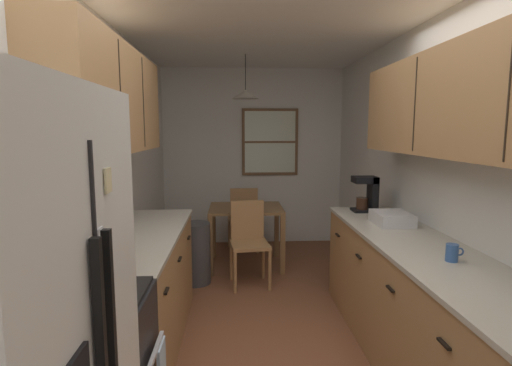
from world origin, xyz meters
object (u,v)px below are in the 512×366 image
object	(u,v)px
dining_table	(246,217)
storage_canister	(111,245)
dish_rack	(392,218)
trash_bin	(196,253)
microwave_over_range	(33,133)
mug_spare	(452,253)
table_serving_bowl	(243,204)
dining_chair_near	(249,238)
dining_chair_far	(243,216)
coffee_maker	(368,193)

from	to	relation	value
dining_table	storage_canister	distance (m)	2.63
dish_rack	storage_canister	bearing A→B (deg)	-157.94
trash_bin	storage_canister	world-z (taller)	storage_canister
microwave_over_range	dish_rack	distance (m)	2.67
mug_spare	table_serving_bowl	xyz separation A→B (m)	(-1.18, 2.61, -0.19)
trash_bin	storage_canister	distance (m)	2.04
dining_table	table_serving_bowl	size ratio (longest dim) A/B	5.07
storage_canister	table_serving_bowl	bearing A→B (deg)	71.44
microwave_over_range	dining_table	size ratio (longest dim) A/B	0.71
dining_table	storage_canister	bearing A→B (deg)	-109.43
dining_chair_near	mug_spare	distance (m)	2.34
microwave_over_range	dining_chair_near	world-z (taller)	microwave_over_range
microwave_over_range	dining_chair_far	world-z (taller)	microwave_over_range
dining_chair_near	table_serving_bowl	xyz separation A→B (m)	(-0.04, 0.61, 0.27)
dining_chair_near	storage_canister	xyz separation A→B (m)	(-0.88, -1.88, 0.50)
coffee_maker	trash_bin	bearing A→B (deg)	161.64
dining_chair_near	table_serving_bowl	bearing A→B (deg)	94.16
microwave_over_range	storage_canister	world-z (taller)	microwave_over_range
dining_chair_near	mug_spare	bearing A→B (deg)	-60.39
dining_table	dining_chair_near	distance (m)	0.58
trash_bin	storage_canister	xyz separation A→B (m)	(-0.30, -1.91, 0.66)
dining_chair_far	coffee_maker	bearing A→B (deg)	-55.66
microwave_over_range	trash_bin	bearing A→B (deg)	80.80
dining_chair_far	storage_canister	world-z (taller)	storage_canister
mug_spare	storage_canister	bearing A→B (deg)	176.73
microwave_over_range	dining_chair_far	xyz separation A→B (m)	(0.96, 3.64, -1.16)
microwave_over_range	dining_chair_near	bearing A→B (deg)	68.36
dining_table	mug_spare	xyz separation A→B (m)	(1.15, -2.57, 0.34)
dish_rack	dining_chair_near	bearing A→B (deg)	137.12
dining_chair_far	mug_spare	xyz separation A→B (m)	(1.17, -3.14, 0.45)
dining_chair_near	mug_spare	size ratio (longest dim) A/B	8.28
coffee_maker	mug_spare	xyz separation A→B (m)	(0.02, -1.46, -0.12)
storage_canister	mug_spare	distance (m)	2.02
dish_rack	table_serving_bowl	world-z (taller)	dish_rack
coffee_maker	microwave_over_range	bearing A→B (deg)	-137.08
dining_chair_far	table_serving_bowl	size ratio (longest dim) A/B	5.15
dining_chair_near	storage_canister	distance (m)	2.14
dining_table	storage_canister	xyz separation A→B (m)	(-0.87, -2.46, 0.39)
table_serving_bowl	dish_rack	bearing A→B (deg)	-54.58
dining_chair_near	coffee_maker	world-z (taller)	coffee_maker
microwave_over_range	table_serving_bowl	bearing A→B (deg)	73.06
dining_chair_far	coffee_maker	size ratio (longest dim) A/B	2.68
dining_chair_near	table_serving_bowl	size ratio (longest dim) A/B	5.15
dining_chair_near	storage_canister	world-z (taller)	storage_canister
table_serving_bowl	coffee_maker	bearing A→B (deg)	-44.69
dining_table	dining_chair_far	bearing A→B (deg)	91.93
trash_bin	table_serving_bowl	distance (m)	0.90
dining_chair_far	coffee_maker	xyz separation A→B (m)	(1.15, -1.68, 0.58)
microwave_over_range	trash_bin	world-z (taller)	microwave_over_range
dish_rack	dining_chair_far	bearing A→B (deg)	118.11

